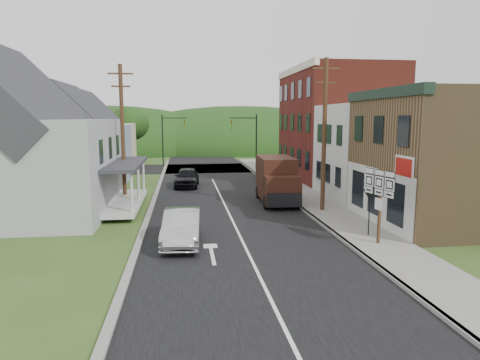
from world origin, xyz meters
name	(u,v)px	position (x,y,z in m)	size (l,w,h in m)	color
ground	(237,230)	(0.00, 0.00, 0.00)	(120.00, 120.00, 0.00)	#2D4719
road	(220,195)	(0.00, 10.00, 0.00)	(9.00, 90.00, 0.02)	black
cross_road	(207,168)	(0.00, 27.00, 0.00)	(60.00, 9.00, 0.02)	black
sidewalk_right	(306,197)	(5.90, 8.00, 0.07)	(2.80, 55.00, 0.15)	slate
curb_right	(287,197)	(4.55, 8.00, 0.07)	(0.20, 55.00, 0.15)	slate
curb_left	(154,201)	(-4.65, 8.00, 0.06)	(0.30, 55.00, 0.12)	slate
storefront_tan	(450,158)	(11.30, 0.00, 3.50)	(8.00, 8.00, 7.00)	brown
storefront_white	(384,152)	(11.30, 7.50, 3.25)	(8.00, 7.00, 6.50)	silver
storefront_red	(337,125)	(11.30, 17.00, 5.00)	(8.00, 12.00, 10.00)	maroon
house_gray	(23,141)	(-12.00, 6.00, 4.23)	(10.20, 12.24, 8.35)	#A6A9AC
house_blue	(83,141)	(-11.00, 17.00, 3.69)	(7.14, 8.16, 7.28)	#7E95AC
house_cream	(98,136)	(-11.50, 26.00, 3.69)	(7.14, 8.16, 7.28)	beige
utility_pole_right	(324,134)	(5.60, 3.50, 4.66)	(1.60, 0.26, 9.00)	#472D19
utility_pole_left	(123,132)	(-6.50, 8.00, 4.66)	(1.60, 0.26, 9.00)	#472D19
traffic_signal_right	(250,136)	(4.30, 23.50, 3.76)	(2.87, 0.20, 6.00)	black
traffic_signal_left	(168,134)	(-4.30, 30.50, 3.76)	(2.87, 0.20, 6.00)	black
tree_left_d	(129,124)	(-9.00, 32.00, 4.88)	(4.80, 4.80, 6.94)	#382616
forested_ridge	(198,150)	(0.00, 55.00, 0.00)	(90.00, 30.00, 16.00)	black
silver_sedan	(182,227)	(-2.71, -1.98, 0.75)	(1.59, 4.55, 1.50)	#B6B6BB
dark_sedan	(187,177)	(-2.35, 14.14, 0.78)	(1.83, 4.56, 1.55)	black
delivery_van	(277,180)	(3.49, 6.59, 1.53)	(2.46, 5.49, 3.02)	black
route_sign_cluster	(379,195)	(5.77, -3.52, 2.29)	(0.51, 1.85, 3.30)	#472D19
warning_sign	(369,202)	(5.93, -2.20, 1.70)	(0.27, 0.62, 2.42)	black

